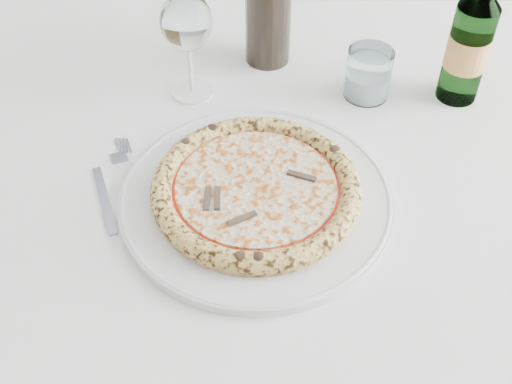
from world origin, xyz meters
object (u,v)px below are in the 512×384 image
(plate, at_px, (256,198))
(tumbler, at_px, (368,77))
(dining_table, at_px, (261,193))
(wine_glass, at_px, (186,24))
(pizza, at_px, (256,189))
(chair_far, at_px, (306,12))
(beer_bottle, at_px, (470,43))

(plate, bearing_deg, tumbler, 58.41)
(dining_table, relative_size, plate, 4.23)
(plate, bearing_deg, wine_glass, 117.82)
(dining_table, relative_size, wine_glass, 8.90)
(dining_table, bearing_deg, plate, -90.00)
(pizza, xyz_separation_m, tumbler, (0.16, 0.25, 0.01))
(wine_glass, height_order, tumbler, wine_glass)
(chair_far, height_order, plate, chair_far)
(dining_table, xyz_separation_m, wine_glass, (-0.12, 0.13, 0.21))
(plate, bearing_deg, chair_far, 86.62)
(dining_table, xyz_separation_m, plate, (0.00, -0.10, 0.09))
(dining_table, distance_m, pizza, 0.15)
(tumbler, bearing_deg, chair_far, 99.39)
(chair_far, relative_size, beer_bottle, 3.76)
(dining_table, height_order, beer_bottle, beer_bottle)
(dining_table, distance_m, beer_bottle, 0.39)
(chair_far, distance_m, beer_bottle, 0.74)
(wine_glass, bearing_deg, tumbler, 3.97)
(chair_far, height_order, beer_bottle, beer_bottle)
(chair_far, bearing_deg, tumbler, -80.61)
(plate, xyz_separation_m, wine_glass, (-0.12, 0.23, 0.12))
(dining_table, height_order, plate, plate)
(chair_far, xyz_separation_m, wine_glass, (-0.18, -0.65, 0.35))
(plate, distance_m, tumbler, 0.30)
(chair_far, xyz_separation_m, tumbler, (0.10, -0.63, 0.26))
(dining_table, height_order, wine_glass, wine_glass)
(pizza, bearing_deg, beer_bottle, 41.17)
(dining_table, xyz_separation_m, pizza, (-0.00, -0.10, 0.11))
(chair_far, bearing_deg, pizza, -93.38)
(tumbler, relative_size, beer_bottle, 0.33)
(chair_far, distance_m, plate, 0.91)
(dining_table, xyz_separation_m, beer_bottle, (0.30, 0.16, 0.18))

